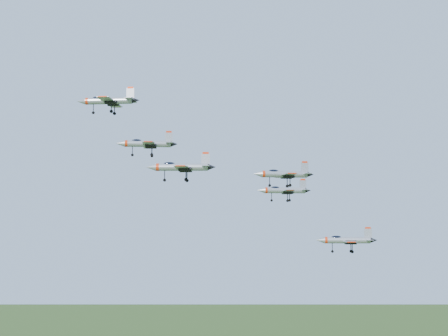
{
  "coord_description": "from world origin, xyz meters",
  "views": [
    {
      "loc": [
        6.6,
        -120.67,
        124.11
      ],
      "look_at": [
        5.27,
        -4.42,
        135.1
      ],
      "focal_mm": 50.0,
      "sensor_mm": 36.0,
      "label": 1
    }
  ],
  "objects": [
    {
      "name": "jet_left_low",
      "position": [
        16.92,
        2.49,
        131.31
      ],
      "size": [
        10.91,
        9.06,
        2.91
      ],
      "rotation": [
        0.0,
        0.0,
        0.1
      ],
      "color": "#989CA4"
    },
    {
      "name": "jet_left_high",
      "position": [
        -9.51,
        -3.84,
        139.81
      ],
      "size": [
        11.79,
        9.8,
        3.15
      ],
      "rotation": [
        0.0,
        0.0,
        0.11
      ],
      "color": "#989CA4"
    },
    {
      "name": "jet_lead",
      "position": [
        -19.31,
        7.29,
        150.38
      ],
      "size": [
        13.54,
        11.22,
        3.62
      ],
      "rotation": [
        0.0,
        0.0,
        -0.08
      ],
      "color": "#989CA4"
    },
    {
      "name": "jet_trail",
      "position": [
        27.62,
        -5.35,
        121.7
      ],
      "size": [
        11.26,
        9.31,
        3.01
      ],
      "rotation": [
        0.0,
        0.0,
        -0.07
      ],
      "color": "#989CA4"
    },
    {
      "name": "jet_right_high",
      "position": [
        -1.95,
        -17.29,
        134.06
      ],
      "size": [
        11.78,
        9.67,
        3.16
      ],
      "rotation": [
        0.0,
        0.0,
        -0.01
      ],
      "color": "#989CA4"
    },
    {
      "name": "jet_right_low",
      "position": [
        15.83,
        -9.86,
        133.49
      ],
      "size": [
        11.17,
        9.34,
        2.99
      ],
      "rotation": [
        0.0,
        0.0,
        0.16
      ],
      "color": "#989CA4"
    }
  ]
}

